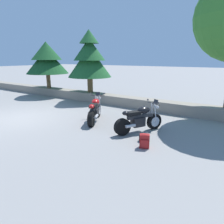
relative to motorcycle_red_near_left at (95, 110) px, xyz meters
The scene contains 8 objects.
ground_plane 3.60m from the motorcycle_red_near_left, 154.38° to the right, with size 120.00×120.00×0.00m, color gray.
stone_wall 4.58m from the motorcycle_red_near_left, 134.59° to the left, with size 36.00×0.80×0.55m, color gray.
motorcycle_red_near_left is the anchor object (origin of this frame).
motorcycle_black_centre 2.24m from the motorcycle_red_near_left, ahead, with size 1.19×1.87×1.18m.
rider_backpack 3.29m from the motorcycle_red_near_left, 24.51° to the right, with size 0.35×0.33×0.47m.
rider_helmet 2.90m from the motorcycle_red_near_left, 18.60° to the right, with size 0.28×0.28×0.28m.
pine_tree_far_left 7.83m from the motorcycle_red_near_left, 154.77° to the left, with size 2.99×2.99×3.28m.
pine_tree_mid_left 5.06m from the motorcycle_red_near_left, 131.60° to the left, with size 2.75×2.75×3.84m.
Camera 1 is at (8.51, -5.20, 2.71)m, focal length 32.29 mm.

